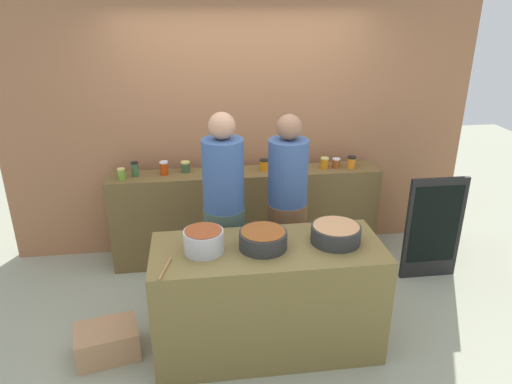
{
  "coord_description": "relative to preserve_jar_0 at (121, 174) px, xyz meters",
  "views": [
    {
      "loc": [
        -0.49,
        -3.3,
        2.57
      ],
      "look_at": [
        0.0,
        0.35,
        1.05
      ],
      "focal_mm": 33.25,
      "sensor_mm": 36.0,
      "label": 1
    }
  ],
  "objects": [
    {
      "name": "ground",
      "position": [
        1.19,
        -1.03,
        -1.02
      ],
      "size": [
        12.0,
        12.0,
        0.0
      ],
      "primitive_type": "plane",
      "color": "#9C9F87"
    },
    {
      "name": "storefront_wall",
      "position": [
        1.19,
        0.42,
        0.48
      ],
      "size": [
        4.8,
        0.12,
        3.0
      ],
      "primitive_type": "cube",
      "color": "#A26945",
      "rests_on": "ground"
    },
    {
      "name": "display_shelf",
      "position": [
        1.19,
        0.07,
        -0.54
      ],
      "size": [
        2.7,
        0.36,
        0.96
      ],
      "primitive_type": "cube",
      "color": "brown",
      "rests_on": "ground"
    },
    {
      "name": "prep_table",
      "position": [
        1.19,
        -1.33,
        -0.58
      ],
      "size": [
        1.7,
        0.7,
        0.88
      ],
      "primitive_type": "cube",
      "color": "brown",
      "rests_on": "ground"
    },
    {
      "name": "preserve_jar_0",
      "position": [
        0.0,
        0.0,
        0.0
      ],
      "size": [
        0.07,
        0.07,
        0.11
      ],
      "color": "olive",
      "rests_on": "display_shelf"
    },
    {
      "name": "preserve_jar_1",
      "position": [
        0.12,
        0.08,
        0.01
      ],
      "size": [
        0.07,
        0.07,
        0.14
      ],
      "color": "#365D34",
      "rests_on": "display_shelf"
    },
    {
      "name": "preserve_jar_2",
      "position": [
        0.39,
        0.09,
        0.01
      ],
      "size": [
        0.08,
        0.08,
        0.13
      ],
      "color": "#B8390A",
      "rests_on": "display_shelf"
    },
    {
      "name": "preserve_jar_3",
      "position": [
        0.6,
        0.14,
        -0.0
      ],
      "size": [
        0.09,
        0.09,
        0.11
      ],
      "color": "#365535",
      "rests_on": "display_shelf"
    },
    {
      "name": "preserve_jar_4",
      "position": [
        0.96,
        0.03,
        0.01
      ],
      "size": [
        0.07,
        0.07,
        0.13
      ],
      "color": "#B83C15",
      "rests_on": "display_shelf"
    },
    {
      "name": "preserve_jar_5",
      "position": [
        1.37,
        0.08,
        -0.0
      ],
      "size": [
        0.09,
        0.09,
        0.11
      ],
      "color": "orange",
      "rests_on": "display_shelf"
    },
    {
      "name": "preserve_jar_6",
      "position": [
        1.99,
        0.05,
        0.0
      ],
      "size": [
        0.08,
        0.08,
        0.11
      ],
      "color": "orange",
      "rests_on": "display_shelf"
    },
    {
      "name": "preserve_jar_7",
      "position": [
        2.11,
        0.06,
        -0.01
      ],
      "size": [
        0.08,
        0.08,
        0.1
      ],
      "color": "#94441C",
      "rests_on": "display_shelf"
    },
    {
      "name": "preserve_jar_8",
      "position": [
        2.26,
        0.03,
        0.0
      ],
      "size": [
        0.09,
        0.09,
        0.12
      ],
      "color": "orange",
      "rests_on": "display_shelf"
    },
    {
      "name": "cooking_pot_left",
      "position": [
        0.73,
        -1.33,
        -0.05
      ],
      "size": [
        0.29,
        0.29,
        0.17
      ],
      "color": "#B7B7BC",
      "rests_on": "prep_table"
    },
    {
      "name": "cooking_pot_center",
      "position": [
        1.15,
        -1.33,
        -0.07
      ],
      "size": [
        0.35,
        0.35,
        0.13
      ],
      "color": "#2D2D2D",
      "rests_on": "prep_table"
    },
    {
      "name": "cooking_pot_right",
      "position": [
        1.7,
        -1.32,
        -0.07
      ],
      "size": [
        0.37,
        0.37,
        0.13
      ],
      "color": "#2D2D2D",
      "rests_on": "prep_table"
    },
    {
      "name": "wooden_spoon",
      "position": [
        0.46,
        -1.55,
        -0.13
      ],
      "size": [
        0.08,
        0.27,
        0.02
      ],
      "primitive_type": "cylinder",
      "rotation": [
        1.57,
        0.0,
        2.9
      ],
      "color": "#9E703D",
      "rests_on": "prep_table"
    },
    {
      "name": "cook_with_tongs",
      "position": [
        0.91,
        -0.76,
        -0.22
      ],
      "size": [
        0.35,
        0.35,
        1.76
      ],
      "color": "#41554A",
      "rests_on": "ground"
    },
    {
      "name": "cook_in_cap",
      "position": [
        1.47,
        -0.64,
        -0.25
      ],
      "size": [
        0.35,
        0.35,
        1.7
      ],
      "color": "brown",
      "rests_on": "ground"
    },
    {
      "name": "bread_crate",
      "position": [
        -0.04,
        -1.28,
        -0.9
      ],
      "size": [
        0.52,
        0.43,
        0.24
      ],
      "primitive_type": "cube",
      "rotation": [
        0.0,
        0.0,
        0.21
      ],
      "color": "tan",
      "rests_on": "ground"
    },
    {
      "name": "chalkboard_sign",
      "position": [
        2.92,
        -0.55,
        -0.5
      ],
      "size": [
        0.56,
        0.05,
        1.04
      ],
      "color": "black",
      "rests_on": "ground"
    }
  ]
}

